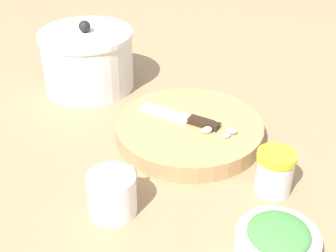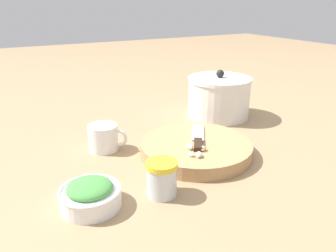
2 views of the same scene
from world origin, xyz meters
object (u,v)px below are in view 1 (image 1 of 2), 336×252
(garlic_cloves, at_px, (220,129))
(coffee_mug, at_px, (113,193))
(chef_knife, at_px, (184,118))
(herb_bowl, at_px, (277,241))
(cutting_board, at_px, (189,130))
(spice_jar, at_px, (274,172))
(stock_pot, at_px, (88,60))

(garlic_cloves, xyz_separation_m, coffee_mug, (-0.18, 0.21, -0.01))
(chef_knife, xyz_separation_m, garlic_cloves, (-0.05, -0.07, 0.00))
(herb_bowl, bearing_deg, cutting_board, 17.46)
(spice_jar, xyz_separation_m, stock_pot, (0.42, 0.36, 0.03))
(coffee_mug, bearing_deg, cutting_board, -34.97)
(chef_knife, xyz_separation_m, coffee_mug, (-0.23, 0.14, -0.00))
(garlic_cloves, distance_m, coffee_mug, 0.27)
(cutting_board, xyz_separation_m, chef_knife, (0.01, 0.01, 0.02))
(chef_knife, relative_size, garlic_cloves, 2.26)
(chef_knife, height_order, stock_pot, stock_pot)
(garlic_cloves, bearing_deg, coffee_mug, 130.15)
(cutting_board, xyz_separation_m, spice_jar, (-0.18, -0.13, 0.02))
(cutting_board, height_order, coffee_mug, coffee_mug)
(spice_jar, height_order, coffee_mug, spice_jar)
(chef_knife, distance_m, coffee_mug, 0.27)
(cutting_board, height_order, herb_bowl, herb_bowl)
(spice_jar, distance_m, stock_pot, 0.56)
(herb_bowl, distance_m, spice_jar, 0.15)
(chef_knife, xyz_separation_m, herb_bowl, (-0.34, -0.11, -0.01))
(chef_knife, bearing_deg, cutting_board, -107.58)
(cutting_board, xyz_separation_m, stock_pot, (0.25, 0.23, 0.05))
(cutting_board, distance_m, chef_knife, 0.03)
(spice_jar, bearing_deg, coffee_mug, 97.57)
(garlic_cloves, relative_size, stock_pot, 0.33)
(stock_pot, bearing_deg, herb_bowl, -149.95)
(chef_knife, bearing_deg, herb_bowl, -128.13)
(chef_knife, xyz_separation_m, stock_pot, (0.23, 0.22, 0.03))
(garlic_cloves, relative_size, spice_jar, 0.92)
(stock_pot, bearing_deg, spice_jar, -139.30)
(herb_bowl, bearing_deg, stock_pot, 30.05)
(stock_pot, bearing_deg, coffee_mug, -170.34)
(herb_bowl, relative_size, stock_pot, 0.57)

